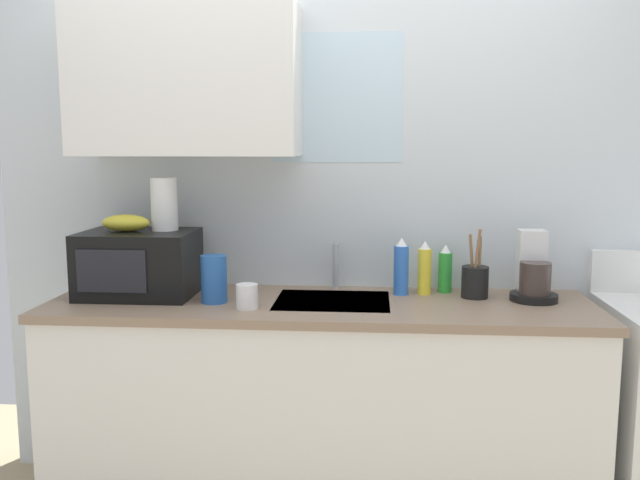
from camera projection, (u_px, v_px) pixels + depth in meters
name	position (u px, v px, depth m)	size (l,w,h in m)	color
kitchen_wall_assembly	(300.00, 183.00, 2.94)	(2.96, 0.42, 2.50)	silver
counter_unit	(320.00, 406.00, 2.76)	(2.19, 0.63, 0.90)	white
sink_faucet	(336.00, 266.00, 2.91)	(0.03, 0.03, 0.20)	#B2B5BA
microwave	(139.00, 264.00, 2.78)	(0.46, 0.35, 0.27)	black
banana_bunch	(126.00, 223.00, 2.77)	(0.20, 0.11, 0.07)	gold
paper_towel_roll	(164.00, 204.00, 2.79)	(0.11, 0.11, 0.22)	white
coffee_maker	(533.00, 274.00, 2.72)	(0.19, 0.21, 0.28)	black
dish_soap_bottle_blue	(401.00, 268.00, 2.80)	(0.06, 0.06, 0.24)	blue
dish_soap_bottle_yellow	(424.00, 269.00, 2.81)	(0.06, 0.06, 0.23)	yellow
dish_soap_bottle_green	(445.00, 270.00, 2.85)	(0.06, 0.06, 0.21)	green
cereal_canister	(214.00, 279.00, 2.67)	(0.10, 0.10, 0.19)	#2659A5
mug_white	(247.00, 296.00, 2.57)	(0.08, 0.08, 0.10)	white
utensil_crock	(475.00, 281.00, 2.75)	(0.11, 0.11, 0.29)	black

